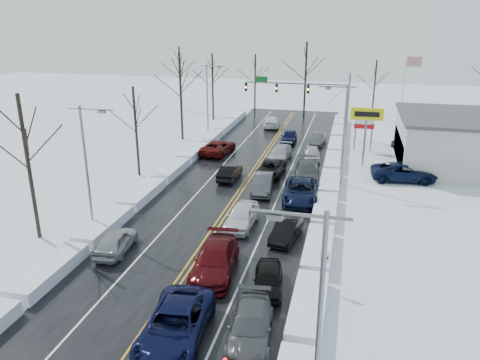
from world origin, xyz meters
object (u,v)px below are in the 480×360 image
(oncoming_car_0, at_px, (230,179))
(traffic_signal_mast, at_px, (308,92))
(flagpole, at_px, (405,90))
(tires_plus_sign, at_px, (367,118))

(oncoming_car_0, bearing_deg, traffic_signal_mast, -104.15)
(flagpole, bearing_deg, tires_plus_sign, -108.44)
(tires_plus_sign, height_order, flagpole, flagpole)
(traffic_signal_mast, bearing_deg, tires_plus_sign, -59.54)
(tires_plus_sign, xyz_separation_m, flagpole, (4.67, 14.01, 0.93))
(flagpole, relative_size, oncoming_car_0, 2.36)
(flagpole, xyz_separation_m, oncoming_car_0, (-16.85, -21.12, -5.93))
(traffic_signal_mast, height_order, oncoming_car_0, traffic_signal_mast)
(traffic_signal_mast, distance_m, oncoming_car_0, 20.53)
(traffic_signal_mast, xyz_separation_m, tires_plus_sign, (7.05, -12.00, -0.49))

